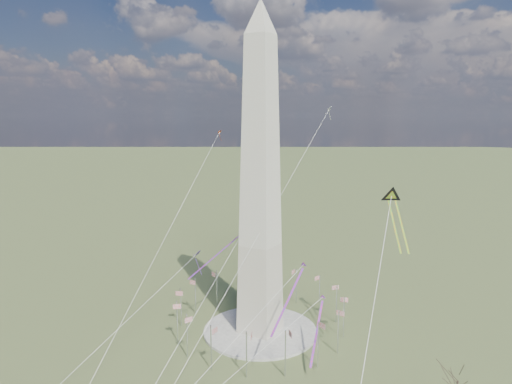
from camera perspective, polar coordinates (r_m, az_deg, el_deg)
The scene contains 12 objects.
ground at distance 151.74m, azimuth 0.53°, elevation -17.06°, with size 2000.00×2000.00×0.00m, color #425D2E.
plaza at distance 151.56m, azimuth 0.53°, elevation -16.93°, with size 36.00×36.00×0.80m, color beige.
washington_monument at distance 137.15m, azimuth 0.56°, elevation 1.16°, with size 15.56×15.56×100.00m.
flagpole_ring at distance 148.62m, azimuth 0.53°, elevation -14.55°, with size 54.40×54.40×13.00m.
tree_near at distance 120.00m, azimuth 23.91°, elevation -20.50°, with size 7.59×7.59×13.29m.
kite_delta_black at distance 126.39m, azimuth 16.68°, elevation -0.93°, with size 11.69×16.84×14.12m.
kite_diamond_purple at distance 164.33m, azimuth -7.34°, elevation -7.97°, with size 1.82×2.93×9.24m.
kite_streamer_left at distance 127.24m, azimuth 4.63°, elevation -12.00°, with size 1.93×20.50×14.07m.
kite_streamer_mid at distance 145.12m, azimuth -3.88°, elevation -6.88°, with size 10.60×18.68×14.05m.
kite_streamer_right at distance 135.18m, azimuth 7.83°, elevation -15.75°, with size 5.64×18.78×13.08m.
kite_small_red at distance 190.02m, azimuth -4.56°, elevation 7.36°, with size 1.28×1.99×4.35m.
kite_small_white at distance 174.92m, azimuth 9.18°, elevation 10.10°, with size 1.37×2.21×5.02m.
Camera 1 is at (68.58, -117.08, 67.93)m, focal length 32.00 mm.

